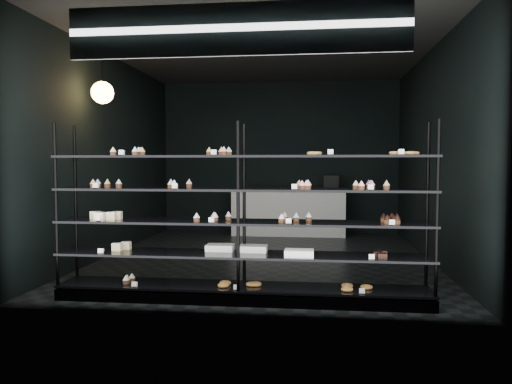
% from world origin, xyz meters
% --- Properties ---
extents(room, '(5.01, 6.01, 3.20)m').
position_xyz_m(room, '(0.00, 0.00, 1.60)').
color(room, black).
rests_on(room, ground).
extents(display_shelf, '(4.00, 0.50, 1.91)m').
position_xyz_m(display_shelf, '(-0.04, -2.45, 0.63)').
color(display_shelf, black).
rests_on(display_shelf, room).
extents(signage, '(3.30, 0.05, 0.50)m').
position_xyz_m(signage, '(0.00, -2.93, 2.75)').
color(signage, '#0B1338').
rests_on(signage, room).
extents(pendant_lamp, '(0.30, 0.30, 0.88)m').
position_xyz_m(pendant_lamp, '(-2.15, -1.06, 2.45)').
color(pendant_lamp, black).
rests_on(pendant_lamp, room).
extents(service_counter, '(2.37, 0.65, 1.23)m').
position_xyz_m(service_counter, '(0.24, 2.50, 0.50)').
color(service_counter, silver).
rests_on(service_counter, room).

